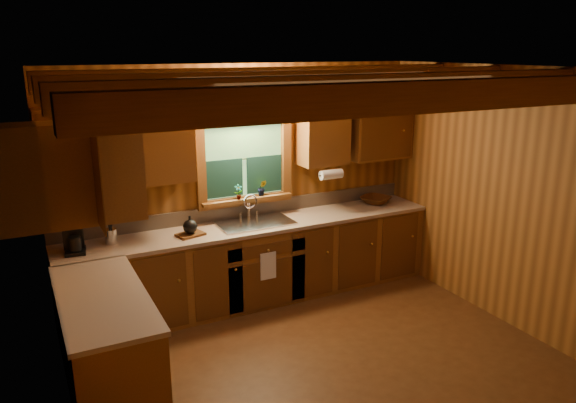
# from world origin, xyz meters

# --- Properties ---
(room) EXTENTS (4.20, 4.20, 4.20)m
(room) POSITION_xyz_m (0.00, 0.00, 1.30)
(room) COLOR #512D13
(room) RESTS_ON ground
(ceiling_beams) EXTENTS (4.20, 2.54, 0.18)m
(ceiling_beams) POSITION_xyz_m (0.00, 0.00, 2.49)
(ceiling_beams) COLOR brown
(ceiling_beams) RESTS_ON room
(base_cabinets) EXTENTS (4.20, 2.22, 0.86)m
(base_cabinets) POSITION_xyz_m (-0.49, 1.28, 0.43)
(base_cabinets) COLOR brown
(base_cabinets) RESTS_ON ground
(countertop) EXTENTS (4.20, 2.24, 0.04)m
(countertop) POSITION_xyz_m (-0.48, 1.29, 0.88)
(countertop) COLOR tan
(countertop) RESTS_ON base_cabinets
(backsplash) EXTENTS (4.20, 0.02, 0.16)m
(backsplash) POSITION_xyz_m (0.00, 1.89, 0.98)
(backsplash) COLOR tan
(backsplash) RESTS_ON room
(dishwasher_panel) EXTENTS (0.02, 0.60, 0.80)m
(dishwasher_panel) POSITION_xyz_m (-1.47, 0.68, 0.43)
(dishwasher_panel) COLOR white
(dishwasher_panel) RESTS_ON base_cabinets
(upper_cabinets) EXTENTS (4.19, 1.77, 0.78)m
(upper_cabinets) POSITION_xyz_m (-0.56, 1.42, 1.84)
(upper_cabinets) COLOR brown
(upper_cabinets) RESTS_ON room
(window) EXTENTS (1.12, 0.08, 1.00)m
(window) POSITION_xyz_m (0.00, 1.87, 1.53)
(window) COLOR brown
(window) RESTS_ON room
(window_sill) EXTENTS (1.06, 0.14, 0.04)m
(window_sill) POSITION_xyz_m (0.00, 1.82, 1.12)
(window_sill) COLOR brown
(window_sill) RESTS_ON room
(wall_sconce) EXTENTS (0.45, 0.21, 0.17)m
(wall_sconce) POSITION_xyz_m (0.00, 1.75, 2.16)
(wall_sconce) COLOR black
(wall_sconce) RESTS_ON room
(paper_towel_roll) EXTENTS (0.27, 0.11, 0.11)m
(paper_towel_roll) POSITION_xyz_m (0.92, 1.53, 1.37)
(paper_towel_roll) COLOR white
(paper_towel_roll) RESTS_ON upper_cabinets
(dish_towel) EXTENTS (0.18, 0.01, 0.30)m
(dish_towel) POSITION_xyz_m (0.00, 1.26, 0.52)
(dish_towel) COLOR white
(dish_towel) RESTS_ON base_cabinets
(sink) EXTENTS (0.82, 0.48, 0.43)m
(sink) POSITION_xyz_m (0.00, 1.60, 0.86)
(sink) COLOR silver
(sink) RESTS_ON countertop
(coffee_maker) EXTENTS (0.18, 0.23, 0.33)m
(coffee_maker) POSITION_xyz_m (-1.86, 1.57, 1.06)
(coffee_maker) COLOR black
(coffee_maker) RESTS_ON countertop
(utensil_crock) EXTENTS (0.12, 0.12, 0.34)m
(utensil_crock) POSITION_xyz_m (-1.52, 1.65, 0.98)
(utensil_crock) COLOR silver
(utensil_crock) RESTS_ON countertop
(cutting_board) EXTENTS (0.31, 0.25, 0.02)m
(cutting_board) POSITION_xyz_m (-0.75, 1.53, 0.91)
(cutting_board) COLOR #562E12
(cutting_board) RESTS_ON countertop
(teakettle) EXTENTS (0.15, 0.15, 0.19)m
(teakettle) POSITION_xyz_m (-0.75, 1.53, 1.00)
(teakettle) COLOR black
(teakettle) RESTS_ON cutting_board
(wicker_basket) EXTENTS (0.46, 0.46, 0.09)m
(wicker_basket) POSITION_xyz_m (1.65, 1.66, 0.94)
(wicker_basket) COLOR #48230C
(wicker_basket) RESTS_ON countertop
(potted_plant_left) EXTENTS (0.09, 0.07, 0.17)m
(potted_plant_left) POSITION_xyz_m (-0.11, 1.79, 1.22)
(potted_plant_left) COLOR #562E12
(potted_plant_left) RESTS_ON window_sill
(potted_plant_right) EXTENTS (0.12, 0.11, 0.18)m
(potted_plant_right) POSITION_xyz_m (0.19, 1.82, 1.23)
(potted_plant_right) COLOR #562E12
(potted_plant_right) RESTS_ON window_sill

